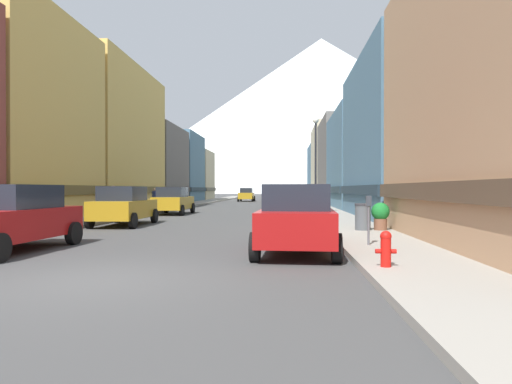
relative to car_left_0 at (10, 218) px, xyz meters
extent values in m
plane|color=#404040|center=(3.80, -3.48, -0.90)|extent=(400.00, 400.00, 0.00)
cube|color=gray|center=(-2.45, 31.52, -0.82)|extent=(2.50, 100.00, 0.15)
cube|color=gray|center=(10.05, 31.52, -0.82)|extent=(2.50, 100.00, 0.15)
cube|color=#D8B259|center=(-7.11, 22.05, 4.61)|extent=(6.81, 13.08, 11.02)
cube|color=brown|center=(-7.11, 22.05, 0.70)|extent=(7.11, 13.08, 0.50)
cube|color=#66605B|center=(-7.73, 33.95, 3.16)|extent=(8.05, 9.82, 8.12)
cube|color=#2D2B29|center=(-7.73, 33.95, 0.70)|extent=(8.35, 9.82, 0.50)
cube|color=slate|center=(-8.09, 44.09, 3.41)|extent=(8.78, 9.52, 8.62)
cube|color=#22333F|center=(-8.09, 44.09, 0.70)|extent=(9.08, 9.52, 0.50)
cube|color=beige|center=(-8.38, 53.39, 2.73)|extent=(9.35, 8.10, 7.26)
cube|color=#595444|center=(-8.38, 53.39, 0.70)|extent=(9.65, 8.10, 0.50)
cube|color=slate|center=(14.56, 13.61, 3.54)|extent=(6.52, 12.19, 8.88)
cube|color=#22333F|center=(14.56, 13.61, 0.70)|extent=(6.82, 12.19, 0.50)
cube|color=slate|center=(15.88, 26.10, 3.10)|extent=(9.16, 11.70, 8.00)
cube|color=#22333F|center=(15.88, 26.10, 0.70)|extent=(9.46, 11.70, 0.50)
cube|color=#66605B|center=(15.08, 37.97, 3.73)|extent=(7.57, 11.58, 9.26)
cube|color=#2D2B29|center=(15.08, 37.97, 0.70)|extent=(7.87, 11.58, 0.50)
cube|color=beige|center=(14.75, 50.89, 4.30)|extent=(6.91, 13.80, 10.39)
cube|color=#595444|center=(14.75, 50.89, 0.70)|extent=(7.21, 13.80, 0.50)
cube|color=slate|center=(14.34, 63.65, 3.55)|extent=(6.08, 11.03, 8.89)
cube|color=#22333F|center=(14.34, 63.65, 0.70)|extent=(6.38, 11.03, 0.50)
cube|color=#9E1111|center=(0.00, -0.06, -0.16)|extent=(2.01, 4.47, 0.80)
cube|color=#1E232D|center=(0.01, 0.19, 0.56)|extent=(1.68, 2.26, 0.64)
cylinder|color=black|center=(0.98, 1.55, -0.56)|extent=(0.25, 0.69, 0.68)
cylinder|color=black|center=(-0.86, 1.62, -0.56)|extent=(0.25, 0.69, 0.68)
cube|color=#B28419|center=(0.00, 8.39, -0.16)|extent=(1.95, 4.44, 0.80)
cube|color=#1E232D|center=(0.00, 8.14, 0.56)|extent=(1.65, 2.24, 0.64)
cylinder|color=black|center=(-0.96, 10.01, -0.56)|extent=(0.24, 0.69, 0.68)
cylinder|color=black|center=(0.88, 10.06, -0.56)|extent=(0.24, 0.69, 0.68)
cylinder|color=black|center=(-0.88, 6.71, -0.56)|extent=(0.24, 0.69, 0.68)
cylinder|color=black|center=(0.96, 6.76, -0.56)|extent=(0.24, 0.69, 0.68)
cube|color=#B28419|center=(0.00, 17.24, -0.16)|extent=(1.87, 4.41, 0.80)
cube|color=#1E232D|center=(0.00, 16.99, 0.56)|extent=(1.62, 2.21, 0.64)
cylinder|color=black|center=(-0.93, 18.89, -0.56)|extent=(0.23, 0.68, 0.68)
cylinder|color=black|center=(0.90, 18.90, -0.56)|extent=(0.23, 0.68, 0.68)
cylinder|color=black|center=(-0.91, 15.59, -0.56)|extent=(0.23, 0.68, 0.68)
cylinder|color=black|center=(0.93, 15.60, -0.56)|extent=(0.23, 0.68, 0.68)
cube|color=#9E1111|center=(7.60, 0.39, -0.16)|extent=(2.04, 4.48, 0.80)
cube|color=#1E232D|center=(7.59, 0.14, 0.56)|extent=(1.70, 2.27, 0.64)
cylinder|color=black|center=(6.75, 2.08, -0.56)|extent=(0.25, 0.69, 0.68)
cylinder|color=black|center=(8.59, 2.00, -0.56)|extent=(0.25, 0.69, 0.68)
cylinder|color=black|center=(6.60, -1.21, -0.56)|extent=(0.25, 0.69, 0.68)
cylinder|color=black|center=(8.44, -1.30, -0.56)|extent=(0.25, 0.69, 0.68)
cube|color=silver|center=(7.60, 9.84, -0.16)|extent=(1.91, 4.43, 0.80)
cube|color=#1E232D|center=(7.59, 9.59, 0.56)|extent=(1.63, 2.22, 0.64)
cylinder|color=black|center=(6.70, 11.50, -0.56)|extent=(0.23, 0.68, 0.68)
cylinder|color=black|center=(8.54, 11.48, -0.56)|extent=(0.23, 0.68, 0.68)
cylinder|color=black|center=(6.65, 8.20, -0.56)|extent=(0.23, 0.68, 0.68)
cylinder|color=black|center=(8.49, 8.18, -0.56)|extent=(0.23, 0.68, 0.68)
cube|color=#591E72|center=(7.60, 16.51, -0.16)|extent=(1.94, 4.44, 0.80)
cube|color=#1E232D|center=(7.59, 16.26, 0.56)|extent=(1.65, 2.24, 0.64)
cylinder|color=black|center=(6.72, 18.18, -0.56)|extent=(0.24, 0.68, 0.68)
cylinder|color=black|center=(8.56, 18.14, -0.56)|extent=(0.24, 0.68, 0.68)
cylinder|color=black|center=(6.64, 14.88, -0.56)|extent=(0.24, 0.68, 0.68)
cylinder|color=black|center=(8.48, 14.84, -0.56)|extent=(0.24, 0.68, 0.68)
cube|color=#B28419|center=(7.60, 24.81, -0.16)|extent=(2.01, 4.47, 0.80)
cube|color=#1E232D|center=(7.61, 24.56, 0.56)|extent=(1.68, 2.26, 0.64)
cylinder|color=black|center=(6.62, 26.42, -0.56)|extent=(0.25, 0.69, 0.68)
cylinder|color=black|center=(8.45, 26.49, -0.56)|extent=(0.25, 0.69, 0.68)
cylinder|color=black|center=(6.74, 23.13, -0.56)|extent=(0.25, 0.69, 0.68)
cylinder|color=black|center=(8.58, 23.20, -0.56)|extent=(0.25, 0.69, 0.68)
cube|color=#B28419|center=(2.20, 46.99, -0.16)|extent=(1.84, 4.40, 0.80)
cube|color=#1E232D|center=(2.20, 47.24, 0.56)|extent=(1.60, 2.20, 0.64)
cylinder|color=black|center=(3.12, 45.34, -0.56)|extent=(0.22, 0.68, 0.68)
cylinder|color=black|center=(1.28, 45.34, -0.56)|extent=(0.22, 0.68, 0.68)
cylinder|color=black|center=(3.12, 48.64, -0.56)|extent=(0.22, 0.68, 0.68)
cylinder|color=black|center=(1.28, 48.64, -0.56)|extent=(0.22, 0.68, 0.68)
cylinder|color=red|center=(9.25, -2.52, -0.47)|extent=(0.20, 0.20, 0.55)
sphere|color=red|center=(9.25, -2.52, -0.16)|extent=(0.22, 0.22, 0.22)
cylinder|color=red|center=(9.10, -2.52, -0.45)|extent=(0.10, 0.09, 0.09)
cylinder|color=red|center=(9.40, -2.52, -0.45)|extent=(0.10, 0.09, 0.09)
cylinder|color=#595960|center=(9.55, 0.87, -0.22)|extent=(0.06, 0.06, 1.05)
cube|color=#33383F|center=(9.55, 0.87, 0.44)|extent=(0.14, 0.10, 0.28)
cylinder|color=#4C5156|center=(10.15, 5.21, -0.30)|extent=(0.56, 0.56, 0.90)
cylinder|color=#2D2D33|center=(10.15, 5.21, 0.19)|extent=(0.59, 0.59, 0.08)
cylinder|color=brown|center=(10.80, 5.26, -0.54)|extent=(0.47, 0.47, 0.42)
sphere|color=#1A702A|center=(10.80, 5.26, -0.07)|extent=(0.66, 0.66, 0.66)
cylinder|color=gray|center=(-3.20, 16.07, -0.55)|extent=(0.47, 0.47, 0.41)
sphere|color=#23732E|center=(-3.20, 16.07, -0.11)|extent=(0.58, 0.58, 0.58)
cylinder|color=maroon|center=(-2.45, 13.23, -0.01)|extent=(0.36, 0.36, 1.48)
sphere|color=tan|center=(-2.45, 13.23, 0.84)|extent=(0.23, 0.23, 0.23)
cylinder|color=navy|center=(-2.45, 21.13, -0.08)|extent=(0.36, 0.36, 1.35)
sphere|color=tan|center=(-2.45, 21.13, 0.71)|extent=(0.21, 0.21, 0.21)
cylinder|color=black|center=(9.15, 15.78, 2.00)|extent=(0.12, 0.12, 5.50)
sphere|color=white|center=(9.15, 15.78, 4.93)|extent=(0.36, 0.36, 0.36)
cone|color=silver|center=(29.11, 256.52, 45.11)|extent=(255.80, 255.80, 92.02)
camera|label=1|loc=(7.29, -11.24, 0.77)|focal=30.99mm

